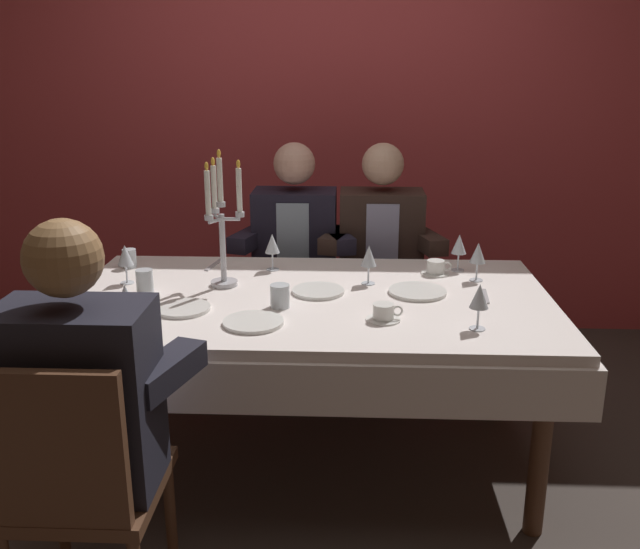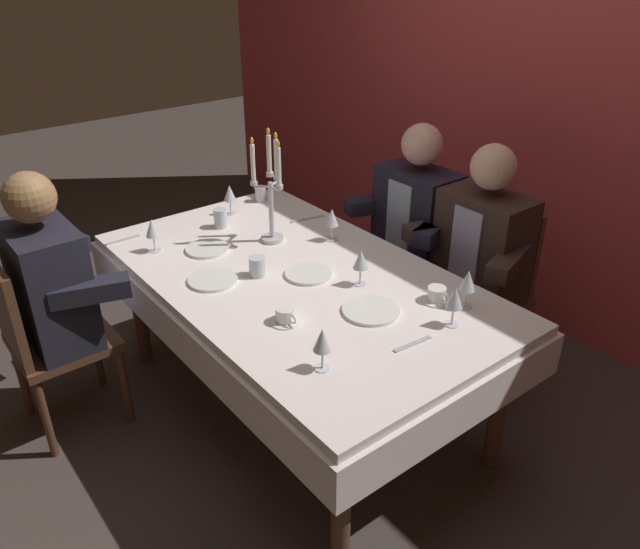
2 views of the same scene
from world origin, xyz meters
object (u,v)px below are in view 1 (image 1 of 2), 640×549
wine_glass_5 (479,298)px  wine_glass_6 (126,298)px  dinner_plate_3 (418,292)px  wine_glass_4 (369,257)px  candelabra (222,227)px  water_tumbler_1 (280,296)px  wine_glass_0 (478,254)px  coffee_cup_0 (436,268)px  water_tumbler_2 (130,258)px  seated_diner_1 (295,241)px  dining_table (309,324)px  wine_glass_2 (459,245)px  dinner_plate_2 (318,291)px  water_tumbler_0 (145,282)px  wine_glass_1 (272,245)px  seated_diner_2 (381,242)px  coffee_cup_1 (384,313)px  wine_glass_3 (125,256)px  dinner_plate_1 (183,308)px  seated_diner_0 (78,397)px  dinner_plate_0 (253,322)px

wine_glass_5 → wine_glass_6: bearing=-177.4°
dinner_plate_3 → wine_glass_4: bearing=149.7°
candelabra → water_tumbler_1: candelabra is taller
wine_glass_0 → coffee_cup_0: (-0.16, 0.09, -0.09)m
water_tumbler_2 → seated_diner_1: bearing=37.0°
candelabra → wine_glass_4: candelabra is taller
dining_table → wine_glass_2: size_ratio=11.83×
dinner_plate_2 → water_tumbler_0: size_ratio=2.13×
wine_glass_1 → wine_glass_6: size_ratio=1.00×
dining_table → dinner_plate_3: bearing=6.7°
seated_diner_2 → coffee_cup_1: bearing=-91.7°
water_tumbler_0 → wine_glass_3: bearing=131.3°
seated_diner_1 → wine_glass_0: bearing=-38.7°
dinner_plate_3 → coffee_cup_0: bearing=69.1°
water_tumbler_2 → coffee_cup_1: (1.11, -0.62, -0.02)m
wine_glass_0 → dining_table: bearing=-161.6°
dining_table → wine_glass_2: 0.77m
coffee_cup_0 → dinner_plate_1: bearing=-153.1°
wine_glass_4 → seated_diner_2: bearing=83.7°
water_tumbler_0 → coffee_cup_1: (0.94, -0.26, -0.02)m
dinner_plate_1 → seated_diner_0: seated_diner_0 is taller
wine_glass_2 → water_tumbler_0: size_ratio=1.67×
seated_diner_0 → coffee_cup_0: bearing=47.0°
dinner_plate_0 → water_tumbler_1: bearing=66.8°
seated_diner_2 → dinner_plate_3: bearing=-82.2°
wine_glass_4 → coffee_cup_0: size_ratio=1.24×
wine_glass_5 → water_tumbler_1: size_ratio=1.86×
wine_glass_1 → coffee_cup_1: 0.77m
wine_glass_5 → coffee_cup_0: (-0.07, 0.65, -0.09)m
wine_glass_0 → coffee_cup_0: size_ratio=1.24×
wine_glass_4 → wine_glass_3: bearing=-178.0°
wine_glass_1 → wine_glass_4: (0.42, -0.18, 0.00)m
wine_glass_4 → water_tumbler_1: (-0.34, -0.30, -0.07)m
wine_glass_0 → dinner_plate_1: bearing=-160.1°
dinner_plate_3 → wine_glass_6: 1.13m
wine_glass_5 → water_tumbler_0: size_ratio=1.67×
dinner_plate_0 → water_tumbler_0: bearing=146.4°
wine_glass_5 → seated_diner_1: seated_diner_1 is taller
wine_glass_1 → seated_diner_2: seated_diner_2 is taller
dining_table → candelabra: size_ratio=3.48×
dinner_plate_0 → wine_glass_3: wine_glass_3 is taller
dining_table → dinner_plate_1: dinner_plate_1 is taller
dinner_plate_2 → wine_glass_0: size_ratio=1.27×
wine_glass_0 → water_tumbler_1: bearing=-155.2°
wine_glass_0 → wine_glass_3: size_ratio=1.00×
coffee_cup_0 → coffee_cup_1: (-0.25, -0.58, 0.00)m
dining_table → dinner_plate_3: (0.43, 0.05, 0.13)m
wine_glass_0 → wine_glass_2: bearing=111.9°
coffee_cup_0 → wine_glass_1: bearing=177.6°
dinner_plate_3 → coffee_cup_1: (-0.15, -0.31, 0.02)m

